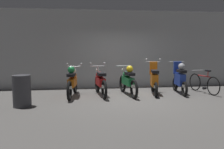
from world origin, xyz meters
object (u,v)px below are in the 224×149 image
motorbike_slot_0 (72,82)px  bicycle (204,83)px  trash_bin (22,91)px  motorbike_slot_2 (128,81)px  motorbike_slot_3 (154,80)px  motorbike_slot_1 (100,82)px  motorbike_slot_4 (180,78)px

motorbike_slot_0 → bicycle: 4.89m
bicycle → trash_bin: (-6.31, -1.31, 0.10)m
motorbike_slot_2 → motorbike_slot_3: (1.00, 0.07, 0.00)m
motorbike_slot_1 → motorbike_slot_4: bearing=0.6°
motorbike_slot_3 → bicycle: size_ratio=0.98×
motorbike_slot_4 → trash_bin: bearing=-165.8°
motorbike_slot_3 → motorbike_slot_4: motorbike_slot_3 is taller
motorbike_slot_0 → bicycle: (4.89, 0.05, -0.17)m
motorbike_slot_1 → motorbike_slot_4: (2.97, 0.03, 0.07)m
motorbike_slot_3 → bicycle: motorbike_slot_3 is taller
motorbike_slot_1 → bicycle: motorbike_slot_1 is taller
motorbike_slot_1 → motorbike_slot_2: size_ratio=1.00×
motorbike_slot_0 → motorbike_slot_3: size_ratio=1.17×
motorbike_slot_1 → motorbike_slot_3: 1.99m
motorbike_slot_1 → trash_bin: motorbike_slot_1 is taller
motorbike_slot_1 → motorbike_slot_4: motorbike_slot_4 is taller
motorbike_slot_2 → motorbike_slot_4: 1.98m
motorbike_slot_0 → bicycle: bearing=0.6°
motorbike_slot_3 → motorbike_slot_4: size_ratio=0.99×
motorbike_slot_2 → trash_bin: bearing=-159.3°
motorbike_slot_2 → trash_bin: 3.63m
motorbike_slot_4 → trash_bin: (-5.37, -1.36, -0.10)m
motorbike_slot_0 → motorbike_slot_4: motorbike_slot_4 is taller
motorbike_slot_1 → motorbike_slot_4: size_ratio=1.16×
motorbike_slot_2 → motorbike_slot_3: size_ratio=1.17×
motorbike_slot_0 → motorbike_slot_2: (1.97, 0.02, -0.00)m
motorbike_slot_2 → trash_bin: (-3.39, -1.28, -0.06)m
motorbike_slot_1 → motorbike_slot_3: size_ratio=1.17×
motorbike_slot_4 → bicycle: 0.96m
bicycle → motorbike_slot_1: bearing=179.8°
motorbike_slot_0 → trash_bin: size_ratio=2.09×
motorbike_slot_2 → bicycle: 2.92m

